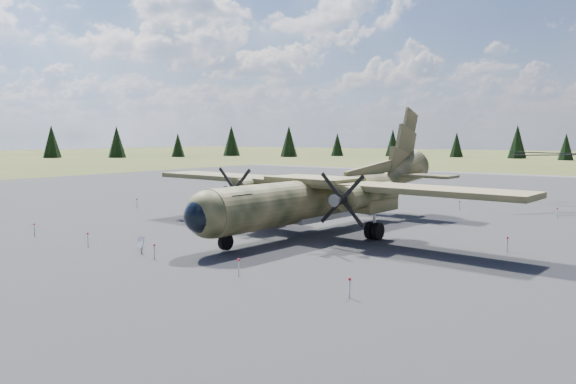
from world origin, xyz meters
The scene contains 7 objects.
ground centered at (0.00, 0.00, 0.00)m, with size 500.00×500.00×0.00m, color brown.
apron centered at (0.00, 10.00, 0.00)m, with size 120.00×120.00×0.04m, color #525256.
transport_plane centered at (4.13, -0.31, 2.75)m, with size 29.05×26.36×9.57m.
info_placard_left centered at (-1.00, -11.96, 0.47)m, with size 0.46×0.23×0.71m.
info_placard_right centered at (0.22, -12.96, 0.47)m, with size 0.48×0.25×0.71m.
barrier_fence centered at (-0.46, -0.08, 0.51)m, with size 33.12×29.62×0.85m.
treeline centered at (-4.70, 0.85, 4.81)m, with size 303.19×299.40×10.93m.
Camera 1 is at (25.26, -32.86, 6.55)m, focal length 35.00 mm.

